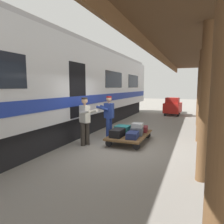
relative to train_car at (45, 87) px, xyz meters
name	(u,v)px	position (x,y,z in m)	size (l,w,h in m)	color
ground_plane	(121,147)	(-3.20, 0.00, -2.06)	(60.00, 60.00, 0.00)	gray
platform_canopy	(203,44)	(-5.65, 0.00, 1.22)	(3.20, 18.40, 3.56)	brown
train_car	(45,87)	(0.00, 0.00, 0.00)	(3.02, 20.64, 4.00)	#B7BABF
luggage_cart	(130,135)	(-3.29, -0.69, -1.79)	(1.25, 2.13, 0.31)	brown
suitcase_brown_leather	(127,128)	(-3.01, -1.27, -1.66)	(0.44, 0.59, 0.18)	brown
suitcase_navy_fabric	(132,135)	(-3.57, -0.10, -1.64)	(0.37, 0.57, 0.22)	navy
suitcase_slate_roller	(137,131)	(-3.57, -0.69, -1.61)	(0.41, 0.62, 0.28)	#4C515B
suitcase_maroon_trunk	(141,129)	(-3.57, -1.27, -1.64)	(0.50, 0.52, 0.21)	maroon
suitcase_teal_softside	(123,129)	(-3.01, -0.69, -1.60)	(0.52, 0.53, 0.29)	#1E666B
suitcase_black_hardshell	(117,133)	(-3.01, -0.10, -1.61)	(0.40, 0.61, 0.27)	black
suitcase_gray_aluminum	(137,125)	(-3.59, -0.67, -1.39)	(0.39, 0.41, 0.15)	#9EA0A5
porter_in_overalls	(109,115)	(-2.30, -0.98, -1.14)	(0.68, 0.45, 1.70)	navy
porter_by_door	(85,120)	(-1.96, 0.31, -1.14)	(0.74, 0.59, 1.70)	#332D28
baggage_tug	(173,107)	(-3.99, -8.95, -1.43)	(1.22, 1.77, 1.30)	#B21E19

